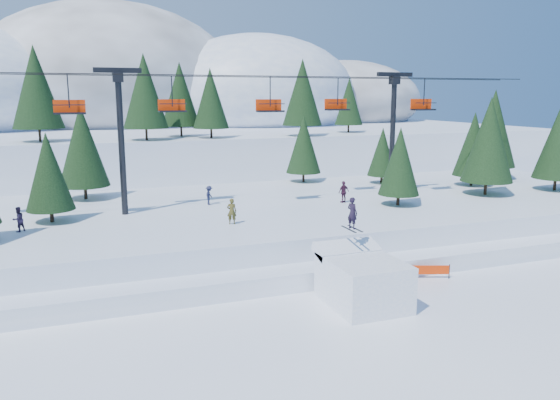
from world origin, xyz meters
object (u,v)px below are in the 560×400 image
object	(u,v)px
jump_kicker	(362,280)
banner_far	(466,258)
chairlift	(255,117)
banner_near	(426,270)

from	to	relation	value
jump_kicker	banner_far	bearing A→B (deg)	19.67
chairlift	banner_far	distance (m)	18.30
jump_kicker	chairlift	size ratio (longest dim) A/B	0.12
jump_kicker	chairlift	xyz separation A→B (m)	(-0.85, 15.65, 7.98)
jump_kicker	banner_near	distance (m)	6.10
jump_kicker	banner_near	world-z (taller)	jump_kicker
chairlift	banner_far	bearing A→B (deg)	-49.60
banner_near	banner_far	world-z (taller)	same
jump_kicker	banner_far	distance (m)	10.18
chairlift	banner_near	distance (m)	17.30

